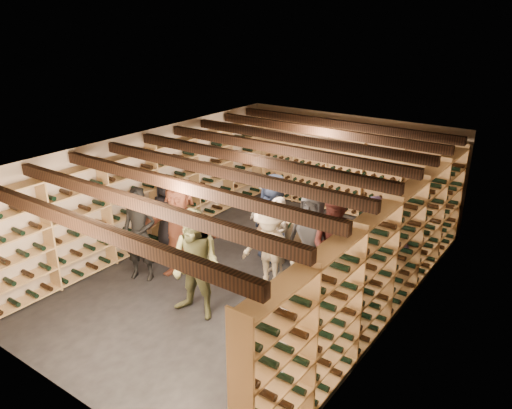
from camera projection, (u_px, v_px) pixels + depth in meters
The scene contains 23 objects.
ground at pixel (253, 273), 9.53m from camera, with size 8.00×8.00×0.00m, color black.
walls at pixel (253, 215), 9.09m from camera, with size 5.52×8.02×2.40m.
ceiling at pixel (253, 152), 8.65m from camera, with size 5.50×8.00×0.01m, color beige.
ceiling_joists at pixel (253, 159), 8.70m from camera, with size 5.40×7.12×0.18m.
wine_rack_left at pixel (154, 194), 10.53m from camera, with size 0.32×7.50×2.15m.
wine_rack_right at pixel (387, 260), 7.74m from camera, with size 0.32×7.50×2.15m.
wine_rack_back at pixel (346, 171), 12.04m from camera, with size 4.70×0.30×2.15m.
crate_stack_left at pixel (299, 237), 10.26m from camera, with size 0.58×0.48×0.68m.
crate_stack_right at pixel (270, 232), 10.69m from camera, with size 0.59×0.51×0.51m.
crate_loose at pixel (335, 251), 10.22m from camera, with size 0.50×0.33×0.17m, color #A58157.
person_0 at pixel (167, 212), 10.40m from camera, with size 0.74×0.48×1.52m, color black.
person_1 at pixel (140, 235), 9.06m from camera, with size 0.64×0.42×1.77m, color black.
person_2 at pixel (195, 265), 7.89m from camera, with size 0.90×0.70×1.85m, color brown.
person_3 at pixel (269, 248), 8.75m from camera, with size 1.02×0.59×1.58m, color beige.
person_4 at pixel (308, 300), 7.24m from camera, with size 0.89×0.37×1.52m, color #158470.
person_5 at pixel (180, 230), 9.16m from camera, with size 1.73×0.55×1.86m, color brown.
person_6 at pixel (273, 217), 9.85m from camera, with size 0.86×0.56×1.77m, color #1D2740.
person_7 at pixel (277, 237), 9.25m from camera, with size 0.56×0.37×1.53m, color gray.
person_8 at pixel (336, 247), 8.53m from camera, with size 0.89×0.69×1.84m, color #3F1917.
person_9 at pixel (271, 211), 10.49m from camera, with size 0.96×0.55×1.49m, color #AFA9A1.
person_10 at pixel (310, 231), 9.47m from camera, with size 0.90×0.38×1.54m, color #244629.
person_11 at pixel (373, 238), 9.10m from camera, with size 1.50×0.48×1.62m, color slate.
person_12 at pixel (311, 238), 8.92m from camera, with size 0.87×0.57×1.78m, color #323236.
Camera 1 is at (4.93, -6.80, 4.69)m, focal length 35.00 mm.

